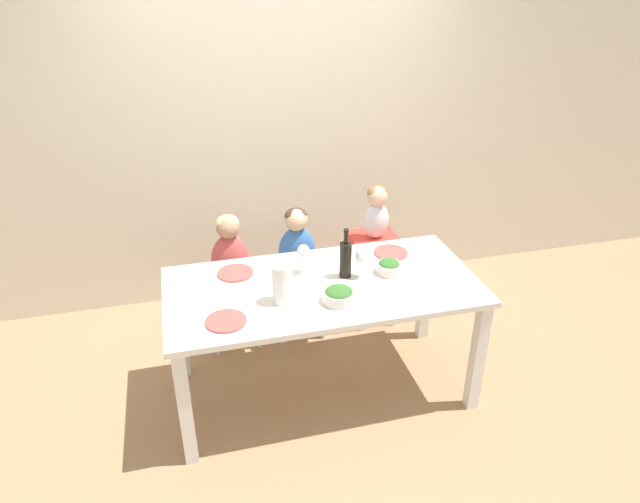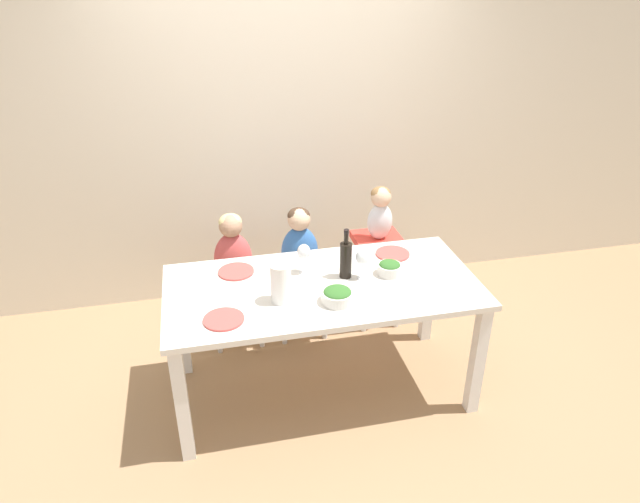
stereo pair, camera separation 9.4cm
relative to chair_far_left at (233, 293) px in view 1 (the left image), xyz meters
name	(u,v)px [view 1 (the left image)]	position (x,y,z in m)	size (l,w,h in m)	color
ground_plane	(323,388)	(0.46, -0.67, -0.38)	(14.00, 14.00, 0.00)	#9E7A56
wall_back	(276,124)	(0.46, 0.69, 0.97)	(10.00, 0.06, 2.70)	beige
dining_table	(323,299)	(0.46, -0.67, 0.29)	(1.80, 0.87, 0.78)	silver
chair_far_left	(233,293)	(0.00, 0.00, 0.00)	(0.39, 0.42, 0.45)	silver
chair_far_center	(298,284)	(0.46, 0.00, 0.00)	(0.39, 0.42, 0.45)	silver
chair_right_highchair	(374,256)	(1.02, 0.00, 0.15)	(0.33, 0.36, 0.68)	silver
person_child_left	(230,251)	(0.00, 0.00, 0.33)	(0.25, 0.16, 0.51)	#C64C4C
person_child_center	(297,243)	(0.46, 0.00, 0.33)	(0.25, 0.16, 0.51)	#3366B2
person_baby_right	(377,209)	(1.02, 0.00, 0.52)	(0.18, 0.14, 0.38)	silver
wine_bottle	(346,258)	(0.61, -0.61, 0.51)	(0.07, 0.07, 0.31)	black
paper_towel_roll	(282,284)	(0.20, -0.79, 0.51)	(0.11, 0.11, 0.23)	white
wine_glass_near	(362,257)	(0.70, -0.65, 0.53)	(0.08, 0.08, 0.19)	white
wine_glass_far	(303,253)	(0.39, -0.51, 0.53)	(0.08, 0.08, 0.19)	white
salad_bowl_large	(339,295)	(0.50, -0.87, 0.43)	(0.18, 0.18, 0.08)	silver
salad_bowl_small	(389,267)	(0.88, -0.64, 0.43)	(0.15, 0.15, 0.08)	silver
dinner_plate_front_left	(226,321)	(-0.12, -0.91, 0.40)	(0.21, 0.21, 0.01)	#D14C47
dinner_plate_back_left	(235,273)	(-0.01, -0.43, 0.40)	(0.21, 0.21, 0.01)	#D14C47
dinner_plate_back_right	(391,253)	(0.98, -0.42, 0.40)	(0.21, 0.21, 0.01)	#D14C47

